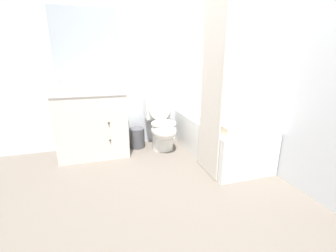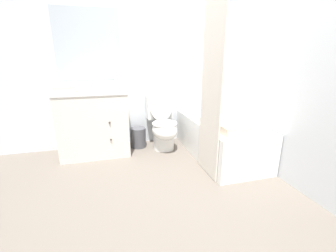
# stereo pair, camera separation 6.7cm
# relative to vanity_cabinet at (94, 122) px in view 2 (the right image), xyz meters

# --- Properties ---
(ground_plane) EXTENTS (14.00, 14.00, 0.00)m
(ground_plane) POSITION_rel_vanity_cabinet_xyz_m (0.77, -1.47, -0.45)
(ground_plane) COLOR #6B6056
(wall_back) EXTENTS (8.00, 0.06, 2.50)m
(wall_back) POSITION_rel_vanity_cabinet_xyz_m (0.77, 0.30, 0.80)
(wall_back) COLOR silver
(wall_back) RESTS_ON ground_plane
(wall_right) EXTENTS (0.05, 2.74, 2.50)m
(wall_right) POSITION_rel_vanity_cabinet_xyz_m (2.03, -0.60, 0.80)
(wall_right) COLOR silver
(wall_right) RESTS_ON ground_plane
(vanity_cabinet) EXTENTS (0.91, 0.58, 0.89)m
(vanity_cabinet) POSITION_rel_vanity_cabinet_xyz_m (0.00, 0.00, 0.00)
(vanity_cabinet) COLOR silver
(vanity_cabinet) RESTS_ON ground_plane
(sink_faucet) EXTENTS (0.14, 0.12, 0.12)m
(sink_faucet) POSITION_rel_vanity_cabinet_xyz_m (-0.00, 0.19, 0.47)
(sink_faucet) COLOR silver
(sink_faucet) RESTS_ON vanity_cabinet
(toilet) EXTENTS (0.38, 0.65, 0.84)m
(toilet) POSITION_rel_vanity_cabinet_xyz_m (0.96, -0.06, -0.10)
(toilet) COLOR white
(toilet) RESTS_ON ground_plane
(bathtub) EXTENTS (0.72, 1.53, 0.50)m
(bathtub) POSITION_rel_vanity_cabinet_xyz_m (1.64, -0.49, -0.20)
(bathtub) COLOR white
(bathtub) RESTS_ON ground_plane
(shower_curtain) EXTENTS (0.02, 0.47, 1.89)m
(shower_curtain) POSITION_rel_vanity_cabinet_xyz_m (1.26, -0.94, 0.49)
(shower_curtain) COLOR silver
(shower_curtain) RESTS_ON ground_plane
(wastebasket) EXTENTS (0.22, 0.22, 0.30)m
(wastebasket) POSITION_rel_vanity_cabinet_xyz_m (0.61, 0.07, -0.31)
(wastebasket) COLOR #4C4C51
(wastebasket) RESTS_ON ground_plane
(tissue_box) EXTENTS (0.12, 0.14, 0.10)m
(tissue_box) POSITION_rel_vanity_cabinet_xyz_m (0.22, -0.02, 0.47)
(tissue_box) COLOR beige
(tissue_box) RESTS_ON vanity_cabinet
(soap_dispenser) EXTENTS (0.07, 0.07, 0.15)m
(soap_dispenser) POSITION_rel_vanity_cabinet_xyz_m (0.34, 0.04, 0.50)
(soap_dispenser) COLOR white
(soap_dispenser) RESTS_ON vanity_cabinet
(hand_towel_folded) EXTENTS (0.25, 0.17, 0.08)m
(hand_towel_folded) POSITION_rel_vanity_cabinet_xyz_m (-0.29, -0.13, 0.48)
(hand_towel_folded) COLOR beige
(hand_towel_folded) RESTS_ON vanity_cabinet
(bath_towel_folded) EXTENTS (0.30, 0.26, 0.09)m
(bath_towel_folded) POSITION_rel_vanity_cabinet_xyz_m (1.52, -1.03, 0.09)
(bath_towel_folded) COLOR beige
(bath_towel_folded) RESTS_ON bathtub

